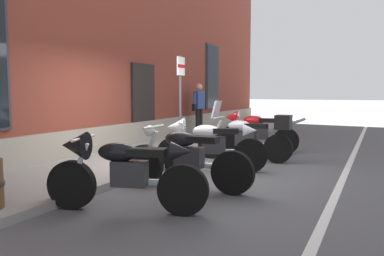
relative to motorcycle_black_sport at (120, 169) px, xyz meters
The scene contains 10 objects.
ground_plane 2.96m from the motorcycle_black_sport, 16.13° to the left, with size 140.00×140.00×0.00m, color #4C4C4F.
sidewalk 3.44m from the motorcycle_black_sport, 34.78° to the left, with size 30.87×2.27×0.12m, color gray.
lane_stripe 3.72m from the motorcycle_black_sport, 40.53° to the right, with size 30.87×0.12×0.01m, color silver.
motorcycle_black_sport is the anchor object (origin of this frame).
motorcycle_black_naked 1.42m from the motorcycle_black_sport, ahead, with size 0.62×2.19×0.98m.
motorcycle_white_sport 2.86m from the motorcycle_black_sport, ahead, with size 0.84×2.08×1.02m.
motorcycle_silver_touring 4.27m from the motorcycle_black_sport, ahead, with size 0.62×2.16×1.32m.
motorcycle_red_sport 5.50m from the motorcycle_black_sport, ahead, with size 0.65×2.03×1.06m.
pedestrian_blue_top 8.48m from the motorcycle_black_sport, 17.94° to the left, with size 0.66×0.27×1.67m.
parking_sign 4.78m from the motorcycle_black_sport, 17.88° to the left, with size 0.36×0.07×2.26m.
Camera 1 is at (-6.79, -3.75, 1.52)m, focal length 36.67 mm.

